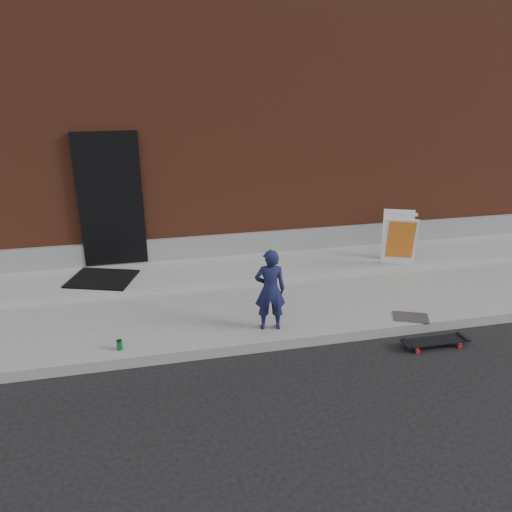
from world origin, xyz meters
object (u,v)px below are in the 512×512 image
object	(u,v)px
child	(270,290)
pizza_sign	(399,238)
soda_can	(119,345)
skateboard	(435,341)

from	to	relation	value
child	pizza_sign	distance (m)	3.16
pizza_sign	soda_can	bearing A→B (deg)	-159.53
skateboard	soda_can	bearing A→B (deg)	171.87
skateboard	child	bearing A→B (deg)	161.06
child	skateboard	xyz separation A→B (m)	(2.09, -0.72, -0.64)
child	pizza_sign	size ratio (longest dim) A/B	1.27
skateboard	soda_can	xyz separation A→B (m)	(-4.08, 0.58, 0.13)
pizza_sign	soda_can	world-z (taller)	pizza_sign
skateboard	soda_can	size ratio (longest dim) A/B	6.66
pizza_sign	skateboard	bearing A→B (deg)	-104.99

